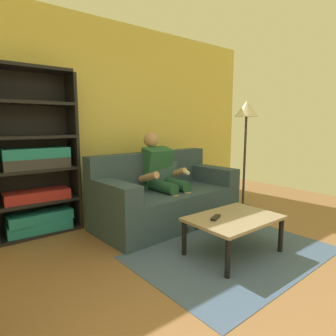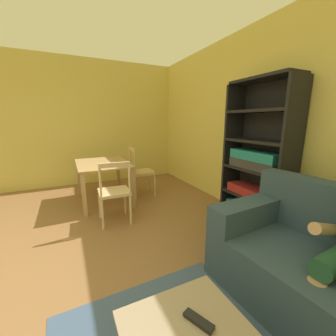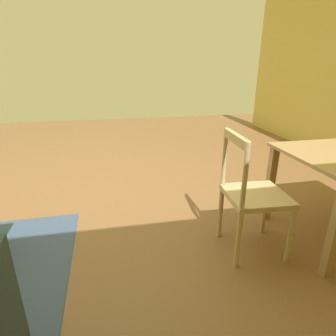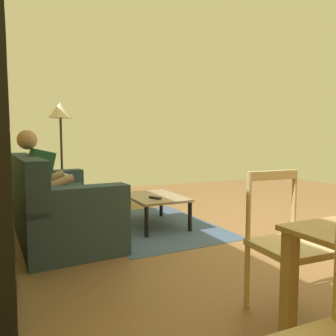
{
  "view_description": "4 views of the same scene",
  "coord_description": "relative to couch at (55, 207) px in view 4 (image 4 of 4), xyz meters",
  "views": [
    {
      "loc": [
        -1.13,
        -0.71,
        1.32
      ],
      "look_at": [
        1.17,
        2.2,
        0.75
      ],
      "focal_mm": 30.42,
      "sensor_mm": 36.0,
      "label": 1
    },
    {
      "loc": [
        1.67,
        0.58,
        1.44
      ],
      "look_at": [
        -0.48,
        1.62,
        0.9
      ],
      "focal_mm": 22.47,
      "sensor_mm": 36.0,
      "label": 2
    },
    {
      "loc": [
        -0.24,
        2.78,
        1.34
      ],
      "look_at": [
        -0.48,
        1.62,
        0.9
      ],
      "focal_mm": 29.75,
      "sensor_mm": 36.0,
      "label": 3
    },
    {
      "loc": [
        -2.67,
        2.68,
        1.12
      ],
      "look_at": [
        -0.48,
        1.62,
        0.9
      ],
      "focal_mm": 34.75,
      "sensor_mm": 36.0,
      "label": 4
    }
  ],
  "objects": [
    {
      "name": "ground_plane",
      "position": [
        -1.17,
        -2.26,
        -0.34
      ],
      "size": [
        9.01,
        9.01,
        0.0
      ],
      "primitive_type": "plane",
      "color": "brown"
    },
    {
      "name": "person_lounging",
      "position": [
        -0.02,
        0.04,
        0.29
      ],
      "size": [
        0.61,
        0.91,
        1.21
      ],
      "color": "#23563D",
      "rests_on": "ground_plane"
    },
    {
      "name": "dining_chair_facing_couch",
      "position": [
        -2.37,
        -1.13,
        0.11
      ],
      "size": [
        0.44,
        0.44,
        0.91
      ],
      "color": "#D1B27F",
      "rests_on": "ground_plane"
    },
    {
      "name": "floor_lamp",
      "position": [
        1.37,
        -0.26,
        1.07
      ],
      "size": [
        0.36,
        0.36,
        1.68
      ],
      "color": "black",
      "rests_on": "ground_plane"
    },
    {
      "name": "coffee_table",
      "position": [
        -0.05,
        -1.21,
        -0.0
      ],
      "size": [
        0.92,
        0.64,
        0.39
      ],
      "color": "gray",
      "rests_on": "ground_plane"
    },
    {
      "name": "tv_remote",
      "position": [
        -0.24,
        -1.14,
        0.06
      ],
      "size": [
        0.18,
        0.11,
        0.02
      ],
      "primitive_type": "cube",
      "rotation": [
        0.0,
        0.0,
        1.99
      ],
      "color": "black",
      "rests_on": "coffee_table"
    },
    {
      "name": "couch",
      "position": [
        0.0,
        0.0,
        0.0
      ],
      "size": [
        2.01,
        1.03,
        0.94
      ],
      "color": "#2D4251",
      "rests_on": "ground_plane"
    },
    {
      "name": "area_rug",
      "position": [
        -0.05,
        -1.21,
        -0.34
      ],
      "size": [
        2.03,
        1.44,
        0.01
      ],
      "primitive_type": "cube",
      "rotation": [
        0.0,
        0.0,
        0.02
      ],
      "color": "#3D5170",
      "rests_on": "ground_plane"
    }
  ]
}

